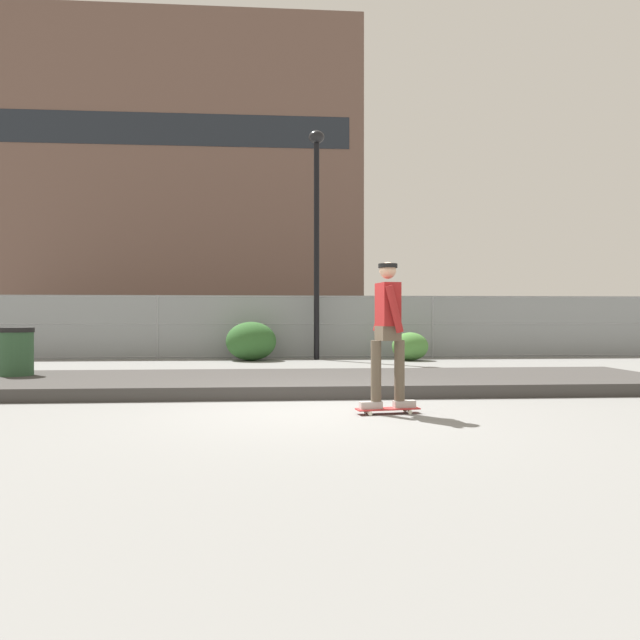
{
  "coord_description": "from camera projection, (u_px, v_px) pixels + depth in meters",
  "views": [
    {
      "loc": [
        -0.61,
        -7.6,
        1.21
      ],
      "look_at": [
        0.43,
        6.46,
        1.14
      ],
      "focal_mm": 33.1,
      "sensor_mm": 36.0,
      "label": 1
    }
  ],
  "objects": [
    {
      "name": "ground_plane",
      "position": [
        324.0,
        410.0,
        7.63
      ],
      "size": [
        120.0,
        120.0,
        0.0
      ],
      "primitive_type": "plane",
      "color": "slate"
    },
    {
      "name": "gravel_berm",
      "position": [
        312.0,
        382.0,
        10.07
      ],
      "size": [
        12.12,
        3.03,
        0.2
      ],
      "primitive_type": "cube",
      "color": "#3D3A38",
      "rests_on": "ground_plane"
    },
    {
      "name": "skateboard",
      "position": [
        388.0,
        409.0,
        7.37
      ],
      "size": [
        0.82,
        0.32,
        0.07
      ],
      "color": "#B22D2D",
      "rests_on": "ground_plane"
    },
    {
      "name": "skater",
      "position": [
        388.0,
        324.0,
        7.36
      ],
      "size": [
        0.73,
        0.61,
        1.83
      ],
      "color": "#B2ADA8",
      "rests_on": "skateboard"
    },
    {
      "name": "chain_fence",
      "position": [
        297.0,
        327.0,
        17.35
      ],
      "size": [
        24.4,
        0.06,
        1.85
      ],
      "color": "gray",
      "rests_on": "ground_plane"
    },
    {
      "name": "street_lamp",
      "position": [
        317.0,
        217.0,
        16.83
      ],
      "size": [
        0.44,
        0.44,
        6.54
      ],
      "color": "black",
      "rests_on": "ground_plane"
    },
    {
      "name": "parked_car_near",
      "position": [
        140.0,
        328.0,
        20.4
      ],
      "size": [
        4.55,
        2.26,
        1.66
      ],
      "color": "#566B4C",
      "rests_on": "ground_plane"
    },
    {
      "name": "parked_car_mid",
      "position": [
        334.0,
        328.0,
        20.68
      ],
      "size": [
        4.49,
        2.14,
        1.66
      ],
      "color": "maroon",
      "rests_on": "ground_plane"
    },
    {
      "name": "library_building",
      "position": [
        186.0,
        184.0,
        50.8
      ],
      "size": [
        29.41,
        10.75,
        25.36
      ],
      "color": "brown",
      "rests_on": "ground_plane"
    },
    {
      "name": "shrub_left",
      "position": [
        251.0,
        341.0,
        16.39
      ],
      "size": [
        1.4,
        1.15,
        1.08
      ],
      "color": "#2D5B28",
      "rests_on": "ground_plane"
    },
    {
      "name": "shrub_center",
      "position": [
        410.0,
        346.0,
        16.43
      ],
      "size": [
        1.02,
        0.83,
        0.79
      ],
      "color": "#477F38",
      "rests_on": "ground_plane"
    },
    {
      "name": "trash_bin",
      "position": [
        16.0,
        357.0,
        10.18
      ],
      "size": [
        0.59,
        0.59,
        1.03
      ],
      "color": "#2D5133",
      "rests_on": "ground_plane"
    }
  ]
}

